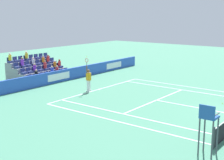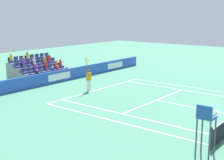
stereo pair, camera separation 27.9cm
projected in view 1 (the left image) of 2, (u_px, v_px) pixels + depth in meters
line_baseline at (98, 89)px, 26.74m from camera, size 10.97×0.10×0.01m
line_service at (156, 100)px, 23.47m from camera, size 8.23×0.10×0.01m
line_centre_service at (199, 108)px, 21.56m from camera, size 0.10×6.40×0.01m
line_singles_sideline_left at (129, 115)px, 20.00m from camera, size 0.10×11.89×0.01m
line_singles_sideline_right at (187, 90)px, 26.39m from camera, size 0.10×11.89×0.01m
line_doubles_sideline_left at (116, 121)px, 18.94m from camera, size 0.10×11.89×0.01m
line_doubles_sideline_right at (194, 87)px, 27.46m from camera, size 0.10×11.89×0.01m
line_centre_mark at (99, 90)px, 26.68m from camera, size 0.10×0.20×0.01m
sponsor_barrier at (58, 76)px, 29.44m from camera, size 24.74×0.22×1.08m
tennis_player at (89, 79)px, 25.94m from camera, size 0.53×0.38×2.85m
umpire_chair at (208, 122)px, 14.08m from camera, size 0.70×0.70×2.34m
stadium_stand at (37, 71)px, 31.16m from camera, size 4.96×3.80×2.59m
loose_tennis_ball at (222, 103)px, 22.53m from camera, size 0.07×0.07×0.07m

